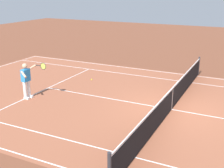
% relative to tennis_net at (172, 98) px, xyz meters
% --- Properties ---
extents(ground_plane, '(60.00, 60.00, 0.00)m').
position_rel_tennis_net_xyz_m(ground_plane, '(0.00, 0.00, -0.49)').
color(ground_plane, brown).
extents(court_slab, '(24.20, 11.40, 0.00)m').
position_rel_tennis_net_xyz_m(court_slab, '(0.00, 0.00, -0.49)').
color(court_slab, '#935138').
rests_on(court_slab, ground_plane).
extents(court_line_markings, '(23.85, 11.05, 0.01)m').
position_rel_tennis_net_xyz_m(court_line_markings, '(0.00, 0.00, -0.49)').
color(court_line_markings, white).
rests_on(court_line_markings, ground_plane).
extents(tennis_net, '(0.10, 11.70, 1.08)m').
position_rel_tennis_net_xyz_m(tennis_net, '(0.00, 0.00, 0.00)').
color(tennis_net, '#2D2D33').
rests_on(tennis_net, ground_plane).
extents(tennis_player_near, '(1.08, 0.78, 1.70)m').
position_rel_tennis_net_xyz_m(tennis_player_near, '(6.31, 1.59, 0.44)').
color(tennis_player_near, white).
rests_on(tennis_player_near, ground_plane).
extents(tennis_ball, '(0.07, 0.07, 0.07)m').
position_rel_tennis_net_xyz_m(tennis_ball, '(5.09, -2.15, -0.46)').
color(tennis_ball, '#CCE01E').
rests_on(tennis_ball, ground_plane).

